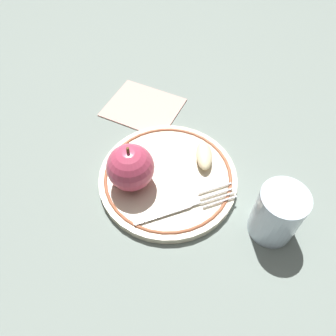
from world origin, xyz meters
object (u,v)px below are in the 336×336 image
object	(u,v)px
fork	(182,207)
apple_red_whole	(131,167)
drinking_glass	(277,214)
plate	(168,178)
napkin_folded	(143,107)
apple_slice_front	(204,155)

from	to	relation	value
fork	apple_red_whole	bearing A→B (deg)	128.92
drinking_glass	plate	bearing A→B (deg)	87.44
drinking_glass	napkin_folded	world-z (taller)	drinking_glass
napkin_folded	apple_slice_front	bearing A→B (deg)	-115.50
apple_red_whole	drinking_glass	world-z (taller)	apple_red_whole
plate	drinking_glass	size ratio (longest dim) A/B	2.52
fork	napkin_folded	world-z (taller)	fork
apple_slice_front	napkin_folded	xyz separation A→B (m)	(0.08, 0.17, -0.03)
apple_slice_front	fork	bearing A→B (deg)	158.31
drinking_glass	napkin_folded	xyz separation A→B (m)	(0.15, 0.32, -0.05)
plate	fork	size ratio (longest dim) A/B	1.74
apple_slice_front	drinking_glass	world-z (taller)	drinking_glass
apple_slice_front	fork	xyz separation A→B (m)	(-0.11, -0.01, -0.01)
apple_red_whole	apple_slice_front	xyz separation A→B (m)	(0.10, -0.09, -0.03)
apple_red_whole	fork	xyz separation A→B (m)	(-0.01, -0.10, -0.04)
apple_red_whole	apple_slice_front	size ratio (longest dim) A/B	1.39
plate	apple_slice_front	world-z (taller)	apple_slice_front
apple_slice_front	napkin_folded	distance (m)	0.20
fork	napkin_folded	size ratio (longest dim) A/B	0.94
plate	drinking_glass	bearing A→B (deg)	-92.56
plate	fork	bearing A→B (deg)	-133.34
apple_slice_front	drinking_glass	bearing A→B (deg)	-141.22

